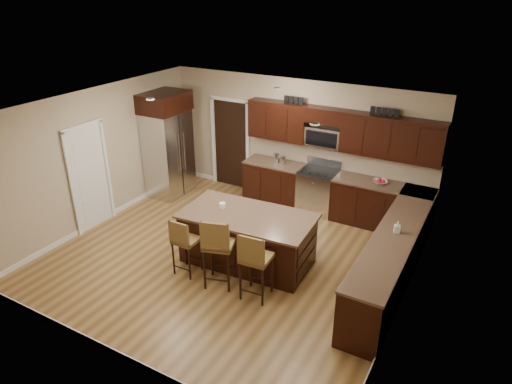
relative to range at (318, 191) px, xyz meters
The scene contains 23 objects.
floor 2.59m from the range, 105.51° to the right, with size 6.00×6.00×0.00m, color olive.
ceiling 3.38m from the range, 105.51° to the right, with size 6.00×6.00×0.00m, color silver.
wall_back 1.15m from the range, 156.28° to the left, with size 6.00×6.00×0.00m, color tan.
wall_left 4.51m from the range, 146.33° to the right, with size 5.50×5.50×0.00m, color tan.
wall_right 3.49m from the range, 46.57° to the right, with size 5.50×5.50×0.00m, color tan.
base_cabinets 1.58m from the range, 39.46° to the right, with size 4.02×3.96×0.92m.
upper_cabinets 1.42m from the range, 20.23° to the left, with size 4.00×0.33×0.80m.
range is the anchor object (origin of this frame).
microwave 1.16m from the range, 90.00° to the left, with size 0.76×0.31×0.40m, color silver.
doorway 2.41m from the range, behind, with size 0.85×0.03×2.06m, color black.
pantry_door 4.61m from the range, 143.07° to the right, with size 0.03×0.80×2.04m, color white.
letter_decor 1.84m from the range, 31.31° to the left, with size 2.20×0.03×0.15m, color black, non-canonical shape.
island 2.42m from the range, 97.64° to the right, with size 2.33×1.32×0.92m.
stool_left 3.40m from the range, 107.79° to the right, with size 0.39×0.39×1.03m.
stool_mid 3.28m from the range, 96.40° to the right, with size 0.57×0.57×1.23m.
stool_right 3.27m from the range, 84.81° to the right, with size 0.47×0.47×1.16m.
refrigerator 3.47m from the range, 166.30° to the right, with size 0.79×1.03×2.35m.
floor_mat 1.41m from the range, 106.39° to the right, with size 0.86×0.58×0.01m, color brown.
fruit_bowl 1.36m from the range, ahead, with size 0.26×0.26×0.06m, color silver.
soap_bottle 2.74m from the range, 41.22° to the right, with size 0.09×0.09×0.19m, color #B2B2B2.
canister_tall 1.14m from the range, behind, with size 0.12×0.12×0.21m, color silver.
canister_short 0.99m from the range, behind, with size 0.11×0.11×0.17m, color silver.
island_jar 2.58m from the range, 108.92° to the right, with size 0.10×0.10×0.10m, color white.
Camera 1 is at (3.81, -5.80, 4.51)m, focal length 32.00 mm.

